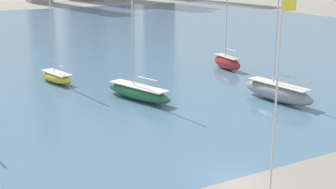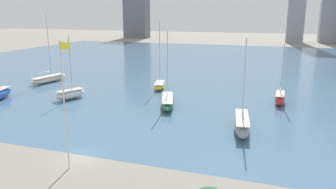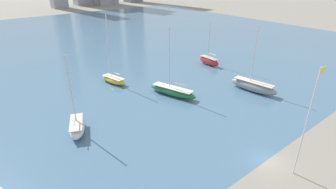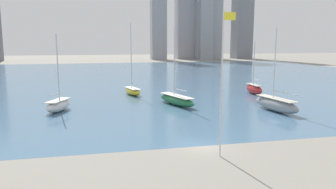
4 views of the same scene
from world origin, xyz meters
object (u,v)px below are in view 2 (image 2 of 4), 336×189
at_px(sailboat_red, 280,98).
at_px(sailboat_yellow, 160,85).
at_px(sailboat_white, 70,94).
at_px(sailboat_cream, 49,79).
at_px(sailboat_gray, 242,124).
at_px(sailboat_green, 167,101).
at_px(flag_pole, 65,103).

distance_m(sailboat_red, sailboat_yellow, 25.30).
xyz_separation_m(sailboat_white, sailboat_yellow, (13.25, 13.63, -0.12)).
relative_size(sailboat_cream, sailboat_gray, 1.23).
xyz_separation_m(sailboat_green, sailboat_gray, (13.89, -8.53, 0.20)).
bearing_deg(sailboat_white, sailboat_green, 25.68).
xyz_separation_m(sailboat_white, sailboat_gray, (33.26, -7.49, 0.13)).
height_order(sailboat_cream, sailboat_yellow, sailboat_cream).
relative_size(sailboat_cream, sailboat_green, 1.20).
relative_size(flag_pole, sailboat_white, 1.13).
height_order(sailboat_cream, sailboat_green, sailboat_cream).
relative_size(flag_pole, sailboat_gray, 1.05).
bearing_deg(sailboat_red, sailboat_white, -164.94).
distance_m(sailboat_white, sailboat_gray, 34.09).
relative_size(flag_pole, sailboat_cream, 0.85).
bearing_deg(flag_pole, sailboat_yellow, 95.80).
height_order(sailboat_red, sailboat_green, sailboat_green).
height_order(flag_pole, sailboat_yellow, sailboat_yellow).
xyz_separation_m(sailboat_cream, sailboat_yellow, (27.39, 2.01, -0.00)).
distance_m(sailboat_white, sailboat_red, 39.27).
xyz_separation_m(flag_pole, sailboat_cream, (-31.29, 36.41, -6.39)).
height_order(sailboat_cream, sailboat_gray, sailboat_cream).
bearing_deg(sailboat_yellow, sailboat_white, -148.01).
bearing_deg(sailboat_cream, sailboat_gray, -12.49).
relative_size(flag_pole, sailboat_green, 1.03).
bearing_deg(sailboat_red, sailboat_yellow, 171.46).
xyz_separation_m(sailboat_cream, sailboat_gray, (47.40, -19.12, 0.24)).
distance_m(sailboat_green, sailboat_yellow, 14.00).
distance_m(sailboat_cream, sailboat_gray, 51.11).
bearing_deg(sailboat_green, sailboat_white, 164.86).
height_order(sailboat_red, sailboat_yellow, sailboat_yellow).
xyz_separation_m(sailboat_red, sailboat_gray, (-4.91, -16.74, 0.04)).
distance_m(sailboat_cream, sailboat_green, 35.15).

